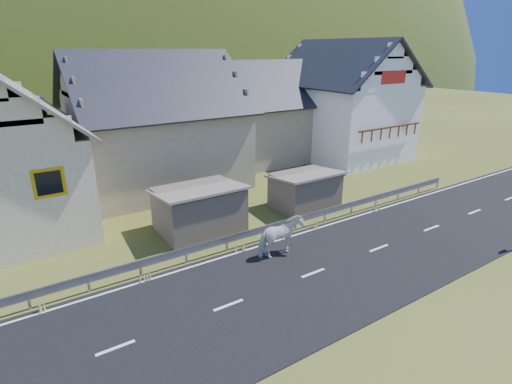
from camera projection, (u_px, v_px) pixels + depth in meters
ground at (313, 274)px, 16.44m from camera, size 160.00×160.00×0.00m
road at (313, 274)px, 16.44m from camera, size 60.00×7.00×0.04m
lane_markings at (313, 273)px, 16.43m from camera, size 60.00×6.60×0.01m
guardrail at (263, 230)px, 19.15m from camera, size 28.10×0.09×0.75m
shed_left at (199, 209)px, 20.16m from camera, size 4.30×3.30×2.40m
shed_right at (305, 190)px, 23.15m from camera, size 3.80×2.90×2.20m
house_stone_a at (154, 115)px, 26.18m from camera, size 10.80×9.80×8.90m
house_stone_b at (263, 107)px, 33.04m from camera, size 9.80×8.80×8.10m
house_white at (342, 96)px, 33.48m from camera, size 8.80×10.80×9.70m
mountain at (38, 122)px, 167.60m from camera, size 440.00×280.00×260.00m
horse at (281, 237)px, 17.56m from camera, size 1.11×2.19×1.80m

